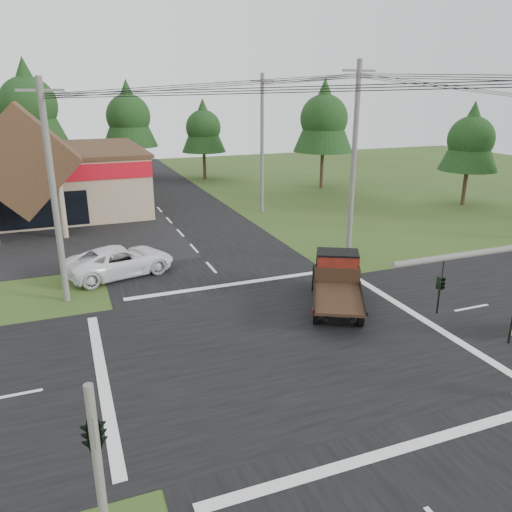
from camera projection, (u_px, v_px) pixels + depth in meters
name	position (u px, v px, depth m)	size (l,w,h in m)	color
ground	(280.00, 345.00, 20.39)	(120.00, 120.00, 0.00)	#324318
road_ns	(280.00, 345.00, 20.39)	(12.00, 120.00, 0.02)	black
road_ew	(280.00, 345.00, 20.39)	(120.00, 12.00, 0.02)	black
traffic_signal_corner	(92.00, 417.00, 10.23)	(0.53, 2.48, 4.40)	#595651
utility_pole_nw	(53.00, 193.00, 23.03)	(2.00, 0.30, 10.50)	#595651
utility_pole_ne	(353.00, 164.00, 28.35)	(2.00, 0.30, 11.50)	#595651
utility_pole_n	(262.00, 144.00, 40.78)	(2.00, 0.30, 11.20)	#595651
tree_row_c	(28.00, 102.00, 50.48)	(7.28, 7.28, 13.13)	#332316
tree_row_d	(128.00, 114.00, 55.22)	(6.16, 6.16, 11.11)	#332316
tree_row_e	(203.00, 126.00, 56.61)	(5.04, 5.04, 9.09)	#332316
tree_side_ne	(324.00, 116.00, 50.77)	(6.16, 6.16, 11.11)	#332316
tree_side_e_near	(471.00, 137.00, 43.32)	(5.04, 5.04, 9.09)	#332316
antique_flatbed_truck	(338.00, 284.00, 23.44)	(2.28, 5.98, 2.50)	#55140C
white_pickup	(120.00, 261.00, 27.90)	(2.74, 5.94, 1.65)	white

